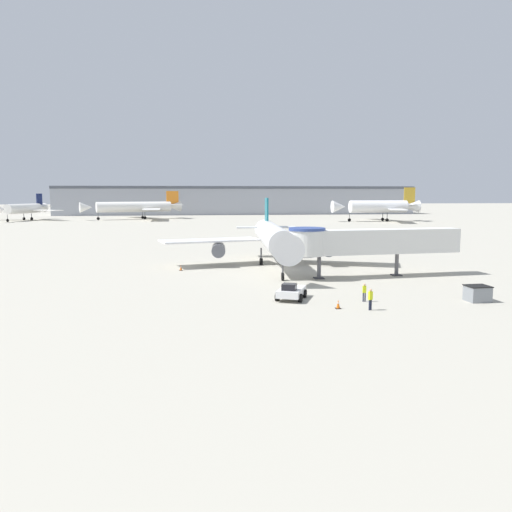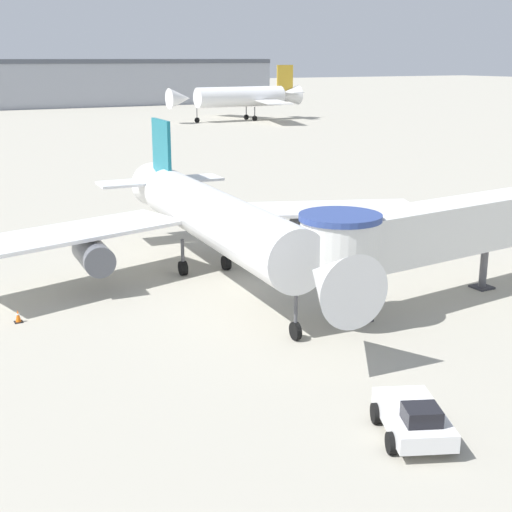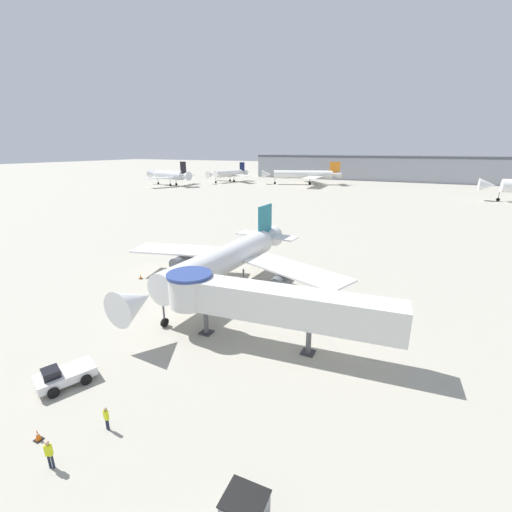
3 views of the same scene
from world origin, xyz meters
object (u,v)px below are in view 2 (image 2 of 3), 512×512
object	(u,v)px
main_airplane	(214,219)
background_jet_gold_tail	(242,97)
jet_bridge	(436,230)
traffic_cone_port_wing	(18,316)
pushback_tug_white	(414,419)

from	to	relation	value
main_airplane	background_jet_gold_tail	xyz separation A→B (m)	(53.99, 102.17, 1.30)
jet_bridge	traffic_cone_port_wing	bearing A→B (deg)	154.86
main_airplane	background_jet_gold_tail	bearing A→B (deg)	65.65
jet_bridge	pushback_tug_white	bearing A→B (deg)	-139.41
traffic_cone_port_wing	background_jet_gold_tail	bearing A→B (deg)	57.61
jet_bridge	background_jet_gold_tail	world-z (taller)	background_jet_gold_tail
jet_bridge	traffic_cone_port_wing	distance (m)	22.64
main_airplane	traffic_cone_port_wing	xyz separation A→B (m)	(-12.03, -1.88, -3.47)
pushback_tug_white	traffic_cone_port_wing	bearing A→B (deg)	142.15
jet_bridge	traffic_cone_port_wing	xyz separation A→B (m)	(-21.04, 7.46, -3.79)
pushback_tug_white	background_jet_gold_tail	distance (m)	134.76
main_airplane	pushback_tug_white	bearing A→B (deg)	-91.18
jet_bridge	background_jet_gold_tail	xyz separation A→B (m)	(44.98, 111.51, 0.98)
traffic_cone_port_wing	background_jet_gold_tail	distance (m)	123.32
background_jet_gold_tail	traffic_cone_port_wing	bearing A→B (deg)	-33.90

